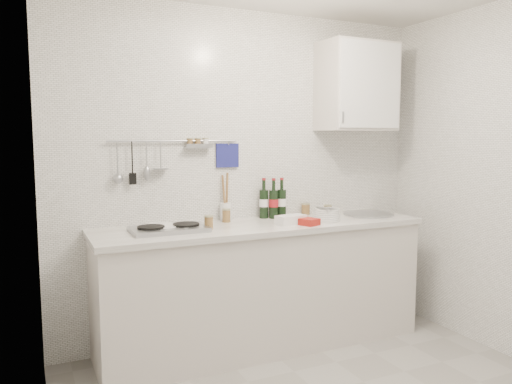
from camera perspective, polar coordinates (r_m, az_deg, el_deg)
back_wall at (r=3.87m, az=-1.15°, el=1.88°), size 3.00×0.02×2.50m
wall_left at (r=2.15m, az=-23.11°, el=-2.17°), size 0.02×2.80×2.50m
counter at (r=3.76m, az=0.84°, el=-10.93°), size 2.44×0.64×0.96m
wall_rail at (r=3.63m, az=-9.59°, el=4.28°), size 0.98×0.09×0.34m
wall_cabinet at (r=4.18m, az=11.48°, el=11.69°), size 0.60×0.38×0.70m
plate_stack_hob at (r=3.45m, az=-10.79°, el=-4.01°), size 0.26×0.26×0.03m
plate_stack_sink at (r=3.82m, az=7.98°, el=-2.57°), size 0.24×0.23×0.09m
wine_bottles at (r=3.88m, az=1.96°, el=-0.72°), size 0.21×0.12×0.31m
butter_dish at (r=3.63m, az=4.01°, el=-3.18°), size 0.23×0.15×0.07m
strawberry_punnet at (r=3.60m, az=6.11°, el=-3.41°), size 0.15×0.15×0.05m
utensil_crock at (r=3.78m, az=-3.48°, el=-1.96°), size 0.09×0.09×0.36m
jar_a at (r=3.71m, az=-3.41°, el=-2.68°), size 0.06×0.06×0.10m
jar_b at (r=4.10m, az=5.70°, el=-1.92°), size 0.07×0.07×0.09m
jar_c at (r=4.01m, az=8.18°, el=-2.10°), size 0.07×0.07×0.09m
jar_d at (r=3.42m, az=-5.42°, el=-3.47°), size 0.06×0.06×0.10m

